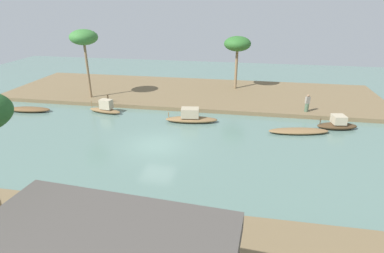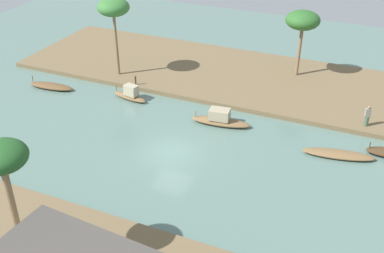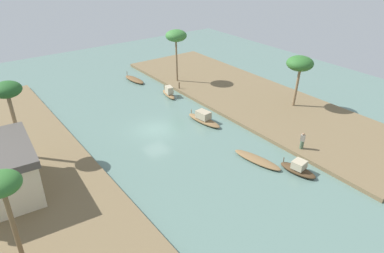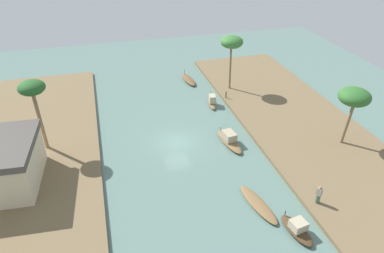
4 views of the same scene
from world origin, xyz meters
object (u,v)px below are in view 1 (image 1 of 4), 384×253
Objects in this scene: person_on_near_bank at (307,104)px; mooring_post at (108,99)px; sampan_with_red_awning at (105,108)px; sampan_midstream at (29,109)px; palm_tree_left_near at (237,44)px; sampan_near_left_bank at (337,124)px; palm_tree_left_far at (84,38)px; sampan_with_tall_canopy at (298,131)px; sampan_foreground at (191,117)px.

person_on_near_bank reaches higher than mooring_post.
sampan_with_red_awning is 0.81× the size of sampan_midstream.
palm_tree_left_near reaches higher than mooring_post.
sampan_near_left_bank is 28.29m from sampan_midstream.
sampan_with_tall_canopy is at bearing 165.74° from palm_tree_left_far.
sampan_near_left_bank reaches higher than sampan_with_tall_canopy.
sampan_foreground is at bearing 174.43° from sampan_midstream.
palm_tree_left_near is (-19.23, -10.96, 5.17)m from sampan_midstream.
mooring_post is 6.42m from palm_tree_left_far.
sampan_foreground is (12.35, 0.66, 0.04)m from sampan_near_left_bank.
person_on_near_bank is (-18.73, -2.69, 0.63)m from sampan_with_red_awning.
sampan_with_red_awning reaches higher than sampan_midstream.
person_on_near_bank is (-26.20, -3.64, 0.88)m from sampan_midstream.
sampan_near_left_bank is at bearing 173.89° from mooring_post.
sampan_with_red_awning is 2.14m from mooring_post.
mooring_post reaches higher than sampan_near_left_bank.
sampan_with_red_awning reaches higher than sampan_with_tall_canopy.
sampan_foreground is at bearing -6.27° from person_on_near_bank.
sampan_foreground is 1.10× the size of sampan_midstream.
sampan_midstream is at bearing 17.54° from sampan_with_red_awning.
sampan_with_tall_canopy is at bearing 166.82° from sampan_foreground.
sampan_foreground is 5.69× the size of mooring_post.
mooring_post is at bearing 32.84° from palm_tree_left_near.
sampan_midstream is at bearing 29.68° from palm_tree_left_near.
sampan_with_red_awning is at bearing -16.37° from sampan_with_tall_canopy.
palm_tree_left_far reaches higher than sampan_foreground.
sampan_foreground is 0.94× the size of sampan_with_tall_canopy.
sampan_midstream is (7.47, 0.94, -0.24)m from sampan_with_red_awning.
sampan_midstream is 2.60× the size of person_on_near_bank.
sampan_near_left_bank is 14.58m from palm_tree_left_near.
palm_tree_left_far is (14.96, 6.61, 1.11)m from palm_tree_left_near.
palm_tree_left_near is (9.04, -10.29, 4.99)m from sampan_near_left_bank.
sampan_midstream is at bearing -12.42° from sampan_with_tall_canopy.
sampan_foreground is 9.09m from sampan_with_tall_canopy.
sampan_foreground is at bearing -6.18° from sampan_near_left_bank.
palm_tree_left_near is at bearing -72.18° from person_on_near_bank.
sampan_with_red_awning is 16.22m from palm_tree_left_near.
palm_tree_left_far reaches higher than sampan_with_red_awning.
mooring_post is 0.14× the size of palm_tree_left_near.
sampan_foreground reaches higher than mooring_post.
sampan_near_left_bank is 2.10× the size of person_on_near_bank.
mooring_post is (0.63, -2.02, 0.33)m from sampan_with_red_awning.
palm_tree_left_far is (11.65, -4.34, 6.06)m from sampan_foreground.
palm_tree_left_near is 16.39m from palm_tree_left_far.
sampan_with_red_awning is (8.46, -0.93, 0.02)m from sampan_foreground.
sampan_with_tall_canopy is 1.45× the size of sampan_with_red_awning.
person_on_near_bank is 22.59m from palm_tree_left_far.
sampan_with_tall_canopy is at bearing 172.32° from sampan_midstream.
mooring_post is at bearing 151.64° from palm_tree_left_far.
sampan_near_left_bank is 4.17× the size of mooring_post.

